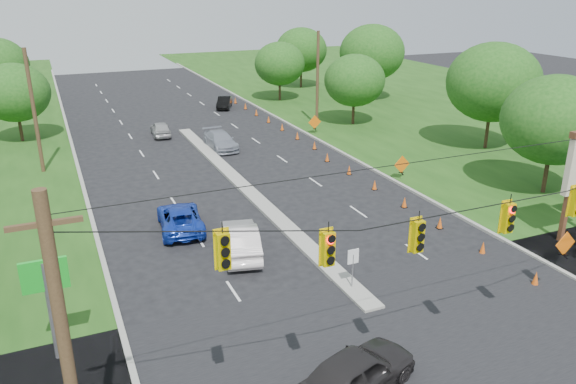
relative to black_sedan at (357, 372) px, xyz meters
name	(u,v)px	position (x,y,z in m)	size (l,w,h in m)	color
ground	(433,367)	(3.25, 0.00, -0.82)	(160.00, 160.00, 0.00)	black
grass_right	(573,144)	(33.25, 20.00, -0.82)	(40.00, 160.00, 0.06)	#1E4714
cross_street	(433,367)	(3.25, 0.00, -0.82)	(160.00, 14.00, 0.02)	black
curb_left	(78,168)	(-6.85, 30.00, -0.82)	(0.25, 110.00, 0.16)	gray
curb_right	(317,140)	(13.35, 30.00, -0.82)	(0.25, 110.00, 0.16)	gray
median	(243,187)	(3.25, 21.00, -0.82)	(1.00, 34.00, 0.18)	gray
median_sign	(353,261)	(3.25, 6.00, 0.65)	(0.55, 0.06, 2.05)	gray
signal_span	(466,257)	(3.20, -1.00, 4.15)	(25.60, 0.32, 9.00)	#422D1C
utility_pole_far_left	(34,112)	(-9.25, 30.00, 3.68)	(0.28, 0.28, 9.00)	#422D1C
utility_pole_far_right	(317,79)	(15.75, 35.00, 3.68)	(0.28, 0.28, 9.00)	#422D1C
cone_0	(536,278)	(11.25, 3.00, -0.47)	(0.32, 0.32, 0.70)	#D95513
cone_1	(483,248)	(11.25, 6.50, -0.47)	(0.32, 0.32, 0.70)	#D95513
cone_2	(440,223)	(11.25, 10.00, -0.47)	(0.32, 0.32, 0.70)	#D95513
cone_3	(404,202)	(11.25, 13.50, -0.47)	(0.32, 0.32, 0.70)	#D95513
cone_4	(375,185)	(11.25, 17.00, -0.47)	(0.32, 0.32, 0.70)	#D95513
cone_5	(349,170)	(11.25, 20.50, -0.47)	(0.32, 0.32, 0.70)	#D95513
cone_6	(327,157)	(11.25, 24.00, -0.47)	(0.32, 0.32, 0.70)	#D95513
cone_7	(315,145)	(11.85, 27.50, -0.47)	(0.32, 0.32, 0.70)	#D95513
cone_8	(297,136)	(11.85, 31.00, -0.47)	(0.32, 0.32, 0.70)	#D95513
cone_9	(282,127)	(11.85, 34.50, -0.47)	(0.32, 0.32, 0.70)	#D95513
cone_10	(269,119)	(11.85, 38.00, -0.47)	(0.32, 0.32, 0.70)	#D95513
cone_11	(256,112)	(11.85, 41.50, -0.47)	(0.32, 0.32, 0.70)	#D95513
cone_12	(245,106)	(11.85, 45.00, -0.47)	(0.32, 0.32, 0.70)	#D95513
cone_13	(235,100)	(11.85, 48.50, -0.47)	(0.32, 0.32, 0.70)	#D95513
work_sign_0	(565,245)	(14.05, 4.00, 0.27)	(1.27, 0.58, 1.37)	black
work_sign_1	(402,165)	(14.05, 18.00, 0.27)	(1.27, 0.58, 1.37)	black
work_sign_2	(315,123)	(14.05, 32.00, 0.27)	(1.27, 0.58, 1.37)	black
tree_5	(14,93)	(-10.75, 40.00, 3.52)	(5.88, 5.88, 6.86)	black
tree_7	(555,120)	(21.25, 12.00, 4.14)	(6.72, 6.72, 7.84)	black
tree_8	(493,82)	(25.25, 22.00, 4.76)	(7.56, 7.56, 8.82)	black
tree_9	(355,80)	(19.25, 34.00, 3.52)	(5.88, 5.88, 6.86)	black
tree_10	(372,52)	(27.25, 44.00, 4.76)	(7.56, 7.56, 8.82)	black
tree_11	(301,50)	(23.25, 55.00, 4.14)	(6.72, 6.72, 7.84)	black
tree_12	(280,64)	(17.25, 48.00, 3.52)	(5.88, 5.88, 6.86)	black
black_sedan	(357,372)	(0.00, 0.00, 0.00)	(1.93, 4.80, 1.64)	#272425
white_sedan	(240,239)	(-0.20, 11.48, -0.01)	(1.72, 4.93, 1.62)	white
blue_pickup	(180,218)	(-2.33, 15.77, -0.12)	(2.30, 4.99, 1.39)	#1636B2
silver_car_far	(220,140)	(4.66, 30.86, -0.11)	(1.99, 4.90, 1.42)	gray
silver_car_oncoming	(161,129)	(0.87, 37.08, -0.15)	(1.57, 3.91, 1.33)	#9C9C9C
dark_car_receding	(224,102)	(9.90, 46.46, -0.16)	(1.38, 3.96, 1.31)	black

